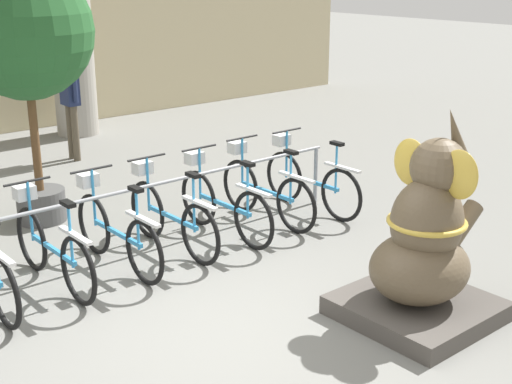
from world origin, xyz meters
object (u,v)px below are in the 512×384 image
object	(u,v)px
elephant_statue	(424,249)
bicycle_5	(170,215)
bicycle_6	(223,203)
potted_tree	(25,37)
bicycle_4	(116,231)
bicycle_3	(51,247)
bicycle_8	(310,180)
bicycle_7	(265,190)
person_pedestrian	(70,91)

from	to	relation	value
elephant_statue	bicycle_5	bearing A→B (deg)	106.97
bicycle_6	potted_tree	world-z (taller)	potted_tree
bicycle_4	elephant_statue	distance (m)	3.12
bicycle_3	bicycle_8	world-z (taller)	same
bicycle_4	bicycle_3	bearing A→B (deg)	178.32
elephant_statue	bicycle_3	bearing A→B (deg)	129.22
bicycle_3	bicycle_4	size ratio (longest dim) A/B	1.00
bicycle_6	potted_tree	size ratio (longest dim) A/B	0.55
bicycle_8	bicycle_7	bearing A→B (deg)	174.86
bicycle_4	potted_tree	xyz separation A→B (m)	(-0.00, 1.82, 1.81)
bicycle_4	bicycle_8	bearing A→B (deg)	-0.17
bicycle_6	bicycle_8	world-z (taller)	same
bicycle_4	bicycle_8	world-z (taller)	same
bicycle_3	bicycle_6	bearing A→B (deg)	-0.64
bicycle_4	elephant_statue	size ratio (longest dim) A/B	0.89
bicycle_3	bicycle_8	xyz separation A→B (m)	(3.47, -0.03, 0.00)
bicycle_4	bicycle_7	size ratio (longest dim) A/B	1.00
bicycle_5	elephant_statue	bearing A→B (deg)	-73.03
bicycle_4	bicycle_6	size ratio (longest dim) A/B	1.00
bicycle_8	bicycle_3	bearing A→B (deg)	179.53
bicycle_6	potted_tree	bearing A→B (deg)	127.38
bicycle_3	person_pedestrian	bearing A→B (deg)	60.98
bicycle_8	elephant_statue	xyz separation A→B (m)	(-1.25, -2.70, 0.24)
bicycle_8	potted_tree	bearing A→B (deg)	146.68
bicycle_5	bicycle_8	bearing A→B (deg)	-1.12
bicycle_7	bicycle_5	bearing A→B (deg)	-179.10
bicycle_5	elephant_statue	size ratio (longest dim) A/B	0.89
bicycle_7	elephant_statue	bearing A→B (deg)	-101.34
bicycle_4	bicycle_6	world-z (taller)	same
bicycle_5	bicycle_8	size ratio (longest dim) A/B	1.00
bicycle_7	person_pedestrian	world-z (taller)	person_pedestrian
person_pedestrian	potted_tree	xyz separation A→B (m)	(-1.61, -2.36, 1.11)
bicycle_3	potted_tree	bearing A→B (deg)	69.02
elephant_statue	person_pedestrian	xyz separation A→B (m)	(0.08, 6.88, 0.46)
bicycle_5	person_pedestrian	distance (m)	4.30
elephant_statue	bicycle_7	bearing A→B (deg)	78.66
bicycle_8	person_pedestrian	xyz separation A→B (m)	(-1.17, 4.18, 0.70)
bicycle_7	bicycle_8	size ratio (longest dim) A/B	1.00
bicycle_6	bicycle_3	bearing A→B (deg)	179.36
bicycle_7	elephant_statue	world-z (taller)	elephant_statue
elephant_statue	potted_tree	world-z (taller)	potted_tree
bicycle_8	elephant_statue	size ratio (longest dim) A/B	0.89
bicycle_4	bicycle_8	xyz separation A→B (m)	(2.78, -0.01, 0.00)
person_pedestrian	bicycle_3	bearing A→B (deg)	-119.02
bicycle_3	bicycle_7	bearing A→B (deg)	0.70
bicycle_7	elephant_statue	size ratio (longest dim) A/B	0.89
bicycle_6	bicycle_7	distance (m)	0.70
bicycle_6	person_pedestrian	distance (m)	4.24
bicycle_5	bicycle_6	xyz separation A→B (m)	(0.69, -0.04, 0.00)
bicycle_4	elephant_statue	bearing A→B (deg)	-60.51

